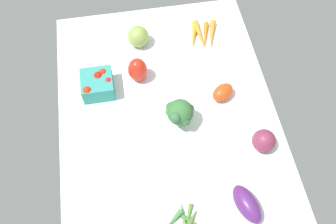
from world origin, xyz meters
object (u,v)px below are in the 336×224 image
Objects in this scene: okra_pile at (186,221)px; roma_tomato at (223,92)px; broccoli_head at (180,113)px; berry_basket at (98,84)px; eggplant at (247,204)px; red_onion_center at (264,141)px; heirloom_tomato_green at (138,37)px; carrot_bunch at (202,35)px; bell_pepper_red at (138,70)px.

roma_tomato reaches higher than okra_pile.
roma_tomato is at bearing -64.95° from broccoli_head.
broccoli_head is 0.87× the size of okra_pile.
berry_basket is at bearing 136.07° from roma_tomato.
eggplant is (1.26, -18.94, 2.32)cm from okra_pile.
berry_basket is at bearing 21.51° from eggplant.
heirloom_tomato_green is (50.82, 34.98, 0.29)cm from red_onion_center.
carrot_bunch is 46.42cm from berry_basket.
roma_tomato is at bearing 21.74° from red_onion_center.
bell_pepper_red is 1.30× the size of red_onion_center.
red_onion_center reaches higher than okra_pile.
roma_tomato is 0.66× the size of eggplant.
eggplant is (-40.33, 2.49, 0.30)cm from roma_tomato.
heirloom_tomato_green is at bearing 13.81° from broccoli_head.
broccoli_head is at bearing -124.76° from berry_basket.
bell_pepper_red is 1.20× the size of roma_tomato.
eggplant is at bearing -155.39° from broccoli_head.
bell_pepper_red is at bearing 8.51° from eggplant.
carrot_bunch is at bearing -16.13° from okra_pile.
okra_pile is (-51.80, -22.17, -2.97)cm from berry_basket.
broccoli_head is 1.05× the size of berry_basket.
berry_basket is 56.42cm from okra_pile.
red_onion_center is 0.51× the size of carrot_bunch.
eggplant is at bearing -140.87° from berry_basket.
bell_pepper_red is at bearing 28.36° from broccoli_head.
broccoli_head is 1.16× the size of bell_pepper_red.
red_onion_center is at bearing -99.01° from roma_tomato.
berry_basket is at bearing 101.56° from bell_pepper_red.
eggplant is at bearing 178.85° from carrot_bunch.
red_onion_center is at bearing -47.40° from eggplant.
okra_pile is at bearing 163.87° from carrot_bunch.
broccoli_head is at bearing -166.19° from heirloom_tomato_green.
carrot_bunch is at bearing -60.79° from bell_pepper_red.
broccoli_head is 35.71cm from eggplant.
roma_tomato is (-10.21, -43.60, -0.95)cm from berry_basket.
red_onion_center is at bearing -169.16° from carrot_bunch.
bell_pepper_red reaches higher than carrot_bunch.
bell_pepper_red is 1.21× the size of heirloom_tomato_green.
red_onion_center reaches higher than eggplant.
berry_basket is 0.88× the size of eggplant.
heirloom_tomato_green is (16.37, -2.24, -0.88)cm from bell_pepper_red.
carrot_bunch is (36.78, -16.16, -5.91)cm from broccoli_head.
berry_basket is at bearing 55.24° from broccoli_head.
okra_pile is 1.06× the size of eggplant.
berry_basket is 65.15cm from eggplant.
berry_basket reaches higher than carrot_bunch.
bell_pepper_red is at bearing 7.62° from okra_pile.
broccoli_head is 1.51× the size of red_onion_center.
bell_pepper_red is 0.75× the size of okra_pile.
carrot_bunch is 1.13× the size of okra_pile.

